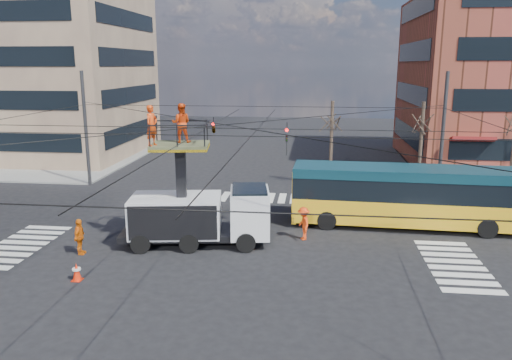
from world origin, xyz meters
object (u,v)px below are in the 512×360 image
Objects in this scene: city_bus at (410,195)px; traffic_cone at (77,272)px; worker_ground at (80,237)px; flagger at (303,223)px; utility_truck at (199,201)px.

city_bus is 16.59× the size of traffic_cone.
flagger is at bearing -76.65° from worker_ground.
worker_ground is (-5.08, -1.97, -1.31)m from utility_truck.
utility_truck reaches higher than flagger.
utility_truck is 9.80× the size of traffic_cone.
city_bus is at bearing -73.53° from worker_ground.
city_bus is 7.42× the size of worker_ground.
flagger is (4.92, 1.15, -1.31)m from utility_truck.
utility_truck is at bearing -72.75° from worker_ground.
flagger is at bearing 33.37° from traffic_cone.
utility_truck is 0.59× the size of city_bus.
traffic_cone is 10.61m from flagger.
worker_ground is at bearing -91.51° from flagger.
utility_truck is 5.22m from flagger.
flagger is (8.85, 5.83, 0.45)m from traffic_cone.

